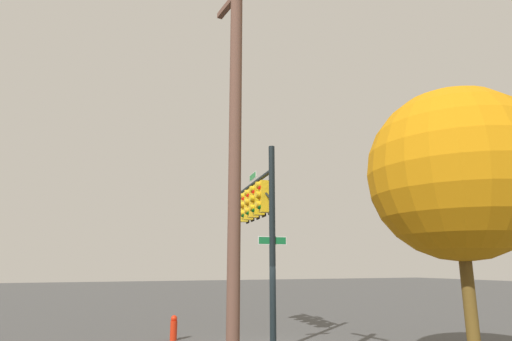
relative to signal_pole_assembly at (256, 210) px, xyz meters
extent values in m
cylinder|color=black|center=(-1.94, 0.21, -1.31)|extent=(0.20, 0.20, 6.43)
cylinder|color=black|center=(0.33, -0.07, 1.08)|extent=(4.57, 0.69, 0.14)
cylinder|color=black|center=(-0.92, 0.08, 0.58)|extent=(2.09, 0.33, 1.07)
cube|color=yellow|center=(-1.12, 0.11, 0.33)|extent=(0.35, 0.39, 1.10)
cube|color=black|center=(-1.14, -0.09, 0.33)|extent=(0.44, 0.08, 1.22)
sphere|color=#FF2018|center=(-1.10, 0.31, 0.67)|extent=(0.22, 0.22, 0.22)
cylinder|color=yellow|center=(-1.09, 0.37, 0.72)|extent=(0.24, 0.16, 0.23)
sphere|color=#855607|center=(-1.10, 0.31, 0.33)|extent=(0.22, 0.22, 0.22)
cylinder|color=yellow|center=(-1.09, 0.37, 0.38)|extent=(0.24, 0.16, 0.23)
sphere|color=#0B621E|center=(-1.10, 0.31, -0.01)|extent=(0.22, 0.22, 0.22)
cylinder|color=yellow|center=(-1.09, 0.37, 0.04)|extent=(0.24, 0.16, 0.23)
cube|color=yellow|center=(-0.29, 0.01, 0.33)|extent=(0.36, 0.40, 1.10)
cube|color=black|center=(-0.31, -0.19, 0.33)|extent=(0.44, 0.09, 1.22)
sphere|color=#FF2018|center=(-0.27, 0.21, 0.67)|extent=(0.22, 0.22, 0.22)
cylinder|color=yellow|center=(-0.26, 0.27, 0.72)|extent=(0.25, 0.17, 0.23)
sphere|color=#855607|center=(-0.27, 0.21, 0.33)|extent=(0.22, 0.22, 0.22)
cylinder|color=yellow|center=(-0.26, 0.27, 0.38)|extent=(0.25, 0.17, 0.23)
sphere|color=#0B621E|center=(-0.27, 0.21, -0.01)|extent=(0.22, 0.22, 0.22)
cylinder|color=yellow|center=(-0.26, 0.27, 0.04)|extent=(0.25, 0.17, 0.23)
cube|color=gold|center=(0.54, -0.09, 0.33)|extent=(0.37, 0.40, 1.10)
cube|color=black|center=(0.51, -0.29, 0.33)|extent=(0.44, 0.10, 1.22)
sphere|color=#FF2018|center=(0.57, 0.10, 0.67)|extent=(0.22, 0.22, 0.22)
cylinder|color=gold|center=(0.58, 0.16, 0.72)|extent=(0.25, 0.17, 0.23)
sphere|color=#855607|center=(0.57, 0.10, 0.33)|extent=(0.22, 0.22, 0.22)
cylinder|color=gold|center=(0.58, 0.16, 0.38)|extent=(0.25, 0.17, 0.23)
sphere|color=#0B621E|center=(0.57, 0.10, -0.01)|extent=(0.22, 0.22, 0.22)
cylinder|color=gold|center=(0.58, 0.16, 0.04)|extent=(0.25, 0.17, 0.23)
cube|color=yellow|center=(1.36, -0.19, 0.33)|extent=(0.36, 0.39, 1.10)
cube|color=black|center=(1.34, -0.39, 0.33)|extent=(0.44, 0.09, 1.22)
sphere|color=#FF2018|center=(1.39, 0.00, 0.67)|extent=(0.22, 0.22, 0.22)
cylinder|color=yellow|center=(1.39, 0.06, 0.72)|extent=(0.25, 0.17, 0.23)
sphere|color=#855607|center=(1.39, 0.00, 0.33)|extent=(0.22, 0.22, 0.22)
cylinder|color=yellow|center=(1.39, 0.06, 0.38)|extent=(0.25, 0.17, 0.23)
sphere|color=#0B621E|center=(1.39, 0.00, -0.01)|extent=(0.22, 0.22, 0.22)
cylinder|color=yellow|center=(1.39, 0.06, 0.04)|extent=(0.25, 0.17, 0.23)
cube|color=yellow|center=(2.19, -0.29, 0.33)|extent=(0.37, 0.40, 1.10)
cube|color=black|center=(2.16, -0.49, 0.33)|extent=(0.44, 0.10, 1.22)
sphere|color=#FF2018|center=(2.22, -0.10, 0.67)|extent=(0.22, 0.22, 0.22)
cylinder|color=yellow|center=(2.23, -0.04, 0.72)|extent=(0.25, 0.17, 0.23)
sphere|color=#855607|center=(2.22, -0.10, 0.33)|extent=(0.22, 0.22, 0.22)
cylinder|color=yellow|center=(2.23, -0.04, 0.38)|extent=(0.25, 0.17, 0.23)
sphere|color=#0B621E|center=(2.22, -0.10, -0.01)|extent=(0.22, 0.22, 0.22)
cylinder|color=yellow|center=(2.23, -0.04, 0.04)|extent=(0.25, 0.17, 0.23)
cube|color=white|center=(0.56, -0.10, 1.38)|extent=(0.94, 0.13, 0.26)
cube|color=#1E7D36|center=(0.56, -0.10, 1.38)|extent=(0.90, 0.14, 0.22)
cube|color=white|center=(-1.94, 0.21, -1.22)|extent=(0.13, 0.94, 0.26)
cube|color=#156836|center=(-1.94, 0.21, -1.22)|extent=(0.14, 0.90, 0.22)
cylinder|color=brown|center=(-6.83, 3.16, -0.13)|extent=(0.25, 0.25, 8.78)
cylinder|color=red|center=(1.10, 2.65, -4.20)|extent=(0.24, 0.24, 0.65)
sphere|color=red|center=(1.10, 2.65, -3.80)|extent=(0.22, 0.22, 0.22)
cylinder|color=red|center=(1.25, 2.65, -4.17)|extent=(0.12, 0.10, 0.10)
cylinder|color=brown|center=(-7.10, -2.26, -3.07)|extent=(0.28, 0.28, 2.92)
sphere|color=#C47A0D|center=(-7.10, -2.26, 0.13)|extent=(4.09, 4.09, 4.09)
camera|label=1|loc=(-14.35, 5.72, -1.98)|focal=29.53mm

